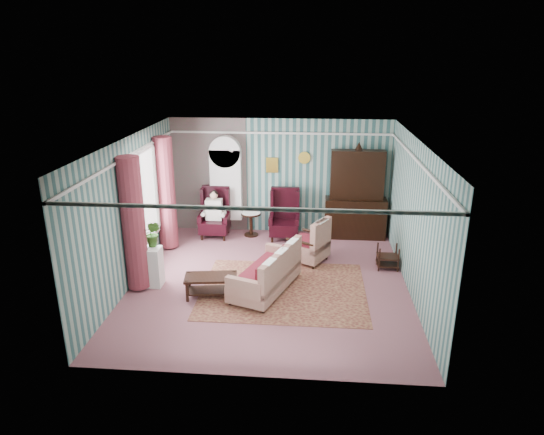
# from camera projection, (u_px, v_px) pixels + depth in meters

# --- Properties ---
(floor) EXTENTS (6.00, 6.00, 0.00)m
(floor) POSITION_uv_depth(u_px,v_px,m) (270.00, 283.00, 9.84)
(floor) COLOR #995968
(floor) RESTS_ON ground
(room_shell) EXTENTS (5.53, 6.02, 2.91)m
(room_shell) POSITION_uv_depth(u_px,v_px,m) (239.00, 184.00, 9.39)
(room_shell) COLOR #325B5A
(room_shell) RESTS_ON ground
(bookcase) EXTENTS (0.80, 0.28, 2.24)m
(bookcase) POSITION_uv_depth(u_px,v_px,m) (226.00, 190.00, 12.25)
(bookcase) COLOR silver
(bookcase) RESTS_ON floor
(dresser_hutch) EXTENTS (1.50, 0.56, 2.36)m
(dresser_hutch) POSITION_uv_depth(u_px,v_px,m) (356.00, 192.00, 11.86)
(dresser_hutch) COLOR black
(dresser_hutch) RESTS_ON floor
(wingback_left) EXTENTS (0.76, 0.80, 1.25)m
(wingback_left) POSITION_uv_depth(u_px,v_px,m) (214.00, 213.00, 12.06)
(wingback_left) COLOR black
(wingback_left) RESTS_ON floor
(wingback_right) EXTENTS (0.76, 0.80, 1.25)m
(wingback_right) POSITION_uv_depth(u_px,v_px,m) (284.00, 215.00, 11.93)
(wingback_right) COLOR black
(wingback_right) RESTS_ON floor
(seated_woman) EXTENTS (0.44, 0.40, 1.18)m
(seated_woman) POSITION_uv_depth(u_px,v_px,m) (214.00, 214.00, 12.08)
(seated_woman) COLOR beige
(seated_woman) RESTS_ON floor
(round_side_table) EXTENTS (0.50, 0.50, 0.60)m
(round_side_table) POSITION_uv_depth(u_px,v_px,m) (251.00, 224.00, 12.24)
(round_side_table) COLOR black
(round_side_table) RESTS_ON floor
(nest_table) EXTENTS (0.45, 0.38, 0.54)m
(nest_table) POSITION_uv_depth(u_px,v_px,m) (388.00, 257.00, 10.40)
(nest_table) COLOR black
(nest_table) RESTS_ON floor
(plant_stand) EXTENTS (0.55, 0.35, 0.80)m
(plant_stand) POSITION_uv_depth(u_px,v_px,m) (148.00, 267.00, 9.61)
(plant_stand) COLOR white
(plant_stand) RESTS_ON floor
(rug) EXTENTS (3.20, 2.60, 0.01)m
(rug) POSITION_uv_depth(u_px,v_px,m) (283.00, 290.00, 9.53)
(rug) COLOR #4D191B
(rug) RESTS_ON floor
(sofa) EXTENTS (1.64, 2.09, 1.07)m
(sofa) POSITION_uv_depth(u_px,v_px,m) (265.00, 265.00, 9.36)
(sofa) COLOR beige
(sofa) RESTS_ON floor
(floral_armchair) EXTENTS (1.14, 1.14, 1.09)m
(floral_armchair) POSITION_uv_depth(u_px,v_px,m) (308.00, 238.00, 10.67)
(floral_armchair) COLOR beige
(floral_armchair) RESTS_ON floor
(coffee_table) EXTENTS (1.04, 0.61, 0.42)m
(coffee_table) POSITION_uv_depth(u_px,v_px,m) (211.00, 286.00, 9.24)
(coffee_table) COLOR black
(coffee_table) RESTS_ON floor
(potted_plant_a) EXTENTS (0.52, 0.49, 0.47)m
(potted_plant_a) POSITION_uv_depth(u_px,v_px,m) (140.00, 239.00, 9.32)
(potted_plant_a) COLOR #1B4D18
(potted_plant_a) RESTS_ON plant_stand
(potted_plant_b) EXTENTS (0.34, 0.30, 0.54)m
(potted_plant_b) POSITION_uv_depth(u_px,v_px,m) (153.00, 234.00, 9.48)
(potted_plant_b) COLOR #29531A
(potted_plant_b) RESTS_ON plant_stand
(potted_plant_c) EXTENTS (0.27, 0.27, 0.37)m
(potted_plant_c) POSITION_uv_depth(u_px,v_px,m) (142.00, 237.00, 9.53)
(potted_plant_c) COLOR #244E18
(potted_plant_c) RESTS_ON plant_stand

